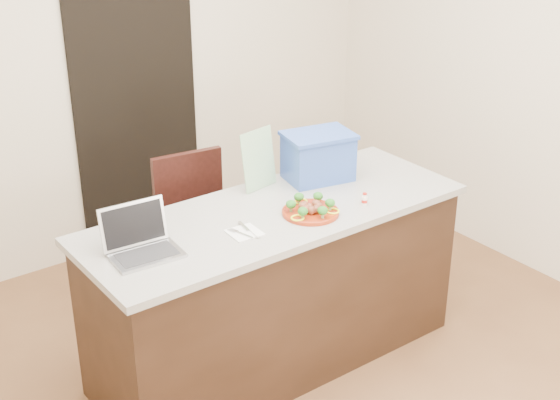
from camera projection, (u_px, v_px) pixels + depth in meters
ground at (303, 380)px, 4.21m from camera, size 4.00×4.00×0.00m
room_shell at (307, 90)px, 3.52m from camera, size 4.00×4.00×4.00m
doorway at (137, 107)px, 5.28m from camera, size 0.90×0.02×2.00m
island at (275, 287)px, 4.19m from camera, size 2.06×0.76×0.92m
plate at (310, 212)px, 3.96m from camera, size 0.29×0.29×0.02m
meatballs at (311, 207)px, 3.94m from camera, size 0.12×0.12×0.04m
broccoli at (311, 204)px, 3.94m from camera, size 0.23×0.25×0.04m
pepper_rings at (310, 210)px, 3.95m from camera, size 0.26×0.26×0.01m
napkin at (244, 233)px, 3.77m from camera, size 0.16×0.16×0.01m
fork at (240, 232)px, 3.76m from camera, size 0.04×0.15×0.00m
knife at (252, 231)px, 3.77m from camera, size 0.03×0.20×0.01m
yogurt_bottle at (364, 200)px, 4.05m from camera, size 0.03×0.03×0.07m
laptop at (140, 240)px, 3.57m from camera, size 0.33×0.27×0.22m
leaflet at (258, 159)px, 4.20m from camera, size 0.24×0.09×0.33m
blue_box at (318, 156)px, 4.32m from camera, size 0.42×0.34×0.27m
chair at (199, 224)px, 4.67m from camera, size 0.49×0.49×0.98m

